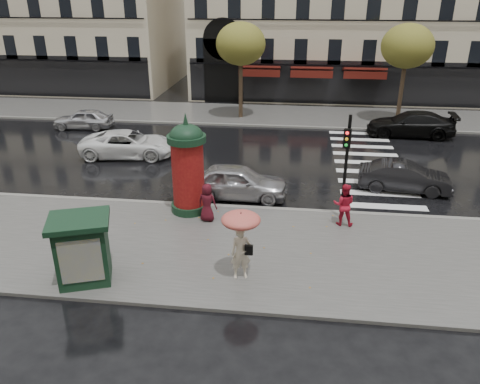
# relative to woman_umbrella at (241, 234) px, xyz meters

# --- Properties ---
(ground) EXTENTS (160.00, 160.00, 0.00)m
(ground) POSITION_rel_woman_umbrella_xyz_m (-0.46, 2.25, -1.68)
(ground) COLOR black
(ground) RESTS_ON ground
(near_sidewalk) EXTENTS (90.00, 7.00, 0.12)m
(near_sidewalk) POSITION_rel_woman_umbrella_xyz_m (-0.46, 1.75, -1.62)
(near_sidewalk) COLOR #474744
(near_sidewalk) RESTS_ON ground
(far_sidewalk) EXTENTS (90.00, 6.00, 0.12)m
(far_sidewalk) POSITION_rel_woman_umbrella_xyz_m (-0.46, 21.25, -1.62)
(far_sidewalk) COLOR #474744
(far_sidewalk) RESTS_ON ground
(near_kerb) EXTENTS (90.00, 0.25, 0.14)m
(near_kerb) POSITION_rel_woman_umbrella_xyz_m (-0.46, 5.25, -1.61)
(near_kerb) COLOR slate
(near_kerb) RESTS_ON ground
(far_kerb) EXTENTS (90.00, 0.25, 0.14)m
(far_kerb) POSITION_rel_woman_umbrella_xyz_m (-0.46, 18.25, -1.61)
(far_kerb) COLOR slate
(far_kerb) RESTS_ON ground
(zebra_crossing) EXTENTS (3.60, 11.75, 0.01)m
(zebra_crossing) POSITION_rel_woman_umbrella_xyz_m (5.54, 11.85, -1.67)
(zebra_crossing) COLOR silver
(zebra_crossing) RESTS_ON ground
(tree_far_left) EXTENTS (3.40, 3.40, 6.64)m
(tree_far_left) POSITION_rel_woman_umbrella_xyz_m (-2.46, 20.25, 3.49)
(tree_far_left) COLOR #38281C
(tree_far_left) RESTS_ON ground
(tree_far_right) EXTENTS (3.40, 3.40, 6.64)m
(tree_far_right) POSITION_rel_woman_umbrella_xyz_m (8.54, 20.25, 3.49)
(tree_far_right) COLOR #38281C
(tree_far_right) RESTS_ON ground
(woman_umbrella) EXTENTS (1.23, 1.23, 2.36)m
(woman_umbrella) POSITION_rel_woman_umbrella_xyz_m (0.00, 0.00, 0.00)
(woman_umbrella) COLOR beige
(woman_umbrella) RESTS_ON near_sidewalk
(woman_red) EXTENTS (0.90, 0.73, 1.72)m
(woman_red) POSITION_rel_woman_umbrella_xyz_m (3.54, 4.13, -0.70)
(woman_red) COLOR #B8162D
(woman_red) RESTS_ON near_sidewalk
(man_burgundy) EXTENTS (0.85, 0.65, 1.57)m
(man_burgundy) POSITION_rel_woman_umbrella_xyz_m (-1.81, 3.83, -0.77)
(man_burgundy) COLOR #460E17
(man_burgundy) RESTS_ON near_sidewalk
(morris_column) EXTENTS (1.56, 1.56, 4.19)m
(morris_column) POSITION_rel_woman_umbrella_xyz_m (-2.73, 4.65, 0.45)
(morris_column) COLOR black
(morris_column) RESTS_ON near_sidewalk
(traffic_light) EXTENTS (0.31, 0.42, 4.26)m
(traffic_light) POSITION_rel_woman_umbrella_xyz_m (3.52, 4.67, 1.03)
(traffic_light) COLOR black
(traffic_light) RESTS_ON near_sidewalk
(newsstand) EXTENTS (2.23, 2.06, 2.20)m
(newsstand) POSITION_rel_woman_umbrella_xyz_m (-4.90, -0.75, -0.43)
(newsstand) COLOR black
(newsstand) RESTS_ON near_sidewalk
(car_silver) EXTENTS (4.54, 1.84, 1.54)m
(car_silver) POSITION_rel_woman_umbrella_xyz_m (-0.95, 6.45, -0.91)
(car_silver) COLOR #ACABB0
(car_silver) RESTS_ON ground
(car_darkgrey) EXTENTS (4.28, 1.93, 1.36)m
(car_darkgrey) POSITION_rel_woman_umbrella_xyz_m (6.65, 8.16, -1.00)
(car_darkgrey) COLOR black
(car_darkgrey) RESTS_ON ground
(car_white) EXTENTS (5.40, 2.92, 1.44)m
(car_white) POSITION_rel_woman_umbrella_xyz_m (-7.71, 11.28, -0.96)
(car_white) COLOR white
(car_white) RESTS_ON ground
(car_black) EXTENTS (5.48, 2.47, 1.56)m
(car_black) POSITION_rel_woman_umbrella_xyz_m (8.77, 17.25, -0.90)
(car_black) COLOR black
(car_black) RESTS_ON ground
(car_far_silver) EXTENTS (3.99, 1.83, 1.33)m
(car_far_silver) POSITION_rel_woman_umbrella_xyz_m (-12.58, 16.34, -1.01)
(car_far_silver) COLOR #BABABF
(car_far_silver) RESTS_ON ground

